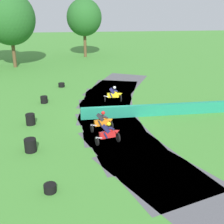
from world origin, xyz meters
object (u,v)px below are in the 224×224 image
motorcycle_chase_orange (103,122)px  tire_stack_extra_a (50,188)px  motorcycle_lead_yellow (114,94)px  motorcycle_trailing_red (108,133)px  tire_stack_mid_a (44,100)px  tire_stack_near (61,85)px  tire_stack_far (30,145)px  tire_stack_mid_b (30,119)px

motorcycle_chase_orange → tire_stack_extra_a: bearing=-113.9°
motorcycle_lead_yellow → tire_stack_extra_a: 13.41m
motorcycle_trailing_red → tire_stack_mid_a: bearing=120.5°
tire_stack_near → motorcycle_chase_orange: bearing=-73.1°
motorcycle_trailing_red → tire_stack_far: (-4.68, -0.61, -0.26)m
tire_stack_mid_a → motorcycle_lead_yellow: bearing=-2.6°
tire_stack_mid_a → tire_stack_near: bearing=75.9°
motorcycle_lead_yellow → tire_stack_mid_a: motorcycle_lead_yellow is taller
tire_stack_far → tire_stack_extra_a: size_ratio=1.34×
tire_stack_mid_a → tire_stack_far: bearing=-89.1°
tire_stack_mid_a → tire_stack_mid_b: size_ratio=0.76×
tire_stack_near → tire_stack_mid_b: 9.69m
tire_stack_near → tire_stack_mid_a: size_ratio=1.05×
motorcycle_lead_yellow → motorcycle_trailing_red: (-1.20, -7.90, 0.01)m
tire_stack_mid_a → tire_stack_extra_a: bearing=-82.8°
tire_stack_far → tire_stack_mid_b: bearing=98.3°
motorcycle_lead_yellow → tire_stack_far: bearing=-124.6°
tire_stack_mid_b → tire_stack_far: bearing=-81.7°
motorcycle_chase_orange → tire_stack_far: motorcycle_chase_orange is taller
tire_stack_near → tire_stack_mid_a: (-1.22, -4.86, 0.10)m
motorcycle_trailing_red → tire_stack_near: motorcycle_trailing_red is taller
tire_stack_near → tire_stack_extra_a: size_ratio=1.06×
tire_stack_mid_a → tire_stack_extra_a: 13.05m
tire_stack_far → tire_stack_extra_a: bearing=-70.3°
motorcycle_chase_orange → tire_stack_extra_a: size_ratio=2.81×
motorcycle_chase_orange → tire_stack_mid_b: (-5.06, 1.56, -0.26)m
motorcycle_chase_orange → motorcycle_trailing_red: size_ratio=1.00×
motorcycle_chase_orange → tire_stack_mid_a: motorcycle_chase_orange is taller
motorcycle_chase_orange → tire_stack_far: (-4.46, -2.54, -0.26)m
motorcycle_chase_orange → tire_stack_near: size_ratio=2.64×
tire_stack_near → tire_stack_far: tire_stack_far is taller
motorcycle_chase_orange → tire_stack_mid_b: size_ratio=2.10×
tire_stack_near → motorcycle_trailing_red: bearing=-74.6°
motorcycle_trailing_red → tire_stack_far: size_ratio=2.10×
motorcycle_lead_yellow → motorcycle_trailing_red: bearing=-98.6°
tire_stack_far → tire_stack_extra_a: (1.49, -4.15, -0.20)m
motorcycle_trailing_red → tire_stack_extra_a: bearing=-123.8°
tire_stack_near → tire_stack_far: size_ratio=0.80×
tire_stack_near → motorcycle_lead_yellow: bearing=-47.0°
motorcycle_trailing_red → tire_stack_extra_a: size_ratio=2.81×
motorcycle_trailing_red → tire_stack_far: 4.73m
motorcycle_chase_orange → tire_stack_mid_a: (-4.60, 6.24, -0.36)m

